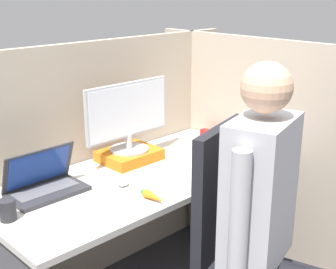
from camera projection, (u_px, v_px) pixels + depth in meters
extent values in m
cube|color=tan|center=(94.00, 164.00, 2.64)|extent=(2.04, 0.04, 1.37)
cube|color=#F4EA66|center=(147.00, 87.00, 2.76)|extent=(0.07, 0.01, 0.07)
cube|color=tan|center=(244.00, 150.00, 2.86)|extent=(0.04, 1.35, 1.37)
cube|color=beige|center=(138.00, 178.00, 2.37)|extent=(1.54, 0.71, 0.03)
cube|color=#4C4C51|center=(227.00, 199.00, 2.97)|extent=(0.03, 0.60, 0.70)
cube|color=orange|center=(129.00, 155.00, 2.55)|extent=(0.31, 0.25, 0.06)
cylinder|color=#B2B2B7|center=(129.00, 149.00, 2.54)|extent=(0.21, 0.21, 0.01)
cylinder|color=#B2B2B7|center=(129.00, 141.00, 2.53)|extent=(0.04, 0.04, 0.08)
cube|color=#B2B2B7|center=(128.00, 110.00, 2.48)|extent=(0.53, 0.02, 0.29)
cube|color=silver|center=(129.00, 110.00, 2.47)|extent=(0.51, 0.00, 0.27)
cube|color=#2D2D33|center=(48.00, 192.00, 2.15)|extent=(0.35, 0.20, 0.02)
cube|color=#5B5B60|center=(46.00, 189.00, 2.16)|extent=(0.30, 0.11, 0.00)
cube|color=#2D2D33|center=(38.00, 167.00, 2.16)|extent=(0.35, 0.08, 0.19)
cube|color=#1E3D93|center=(39.00, 168.00, 2.16)|extent=(0.31, 0.07, 0.17)
ellipsoid|color=silver|center=(123.00, 183.00, 2.23)|extent=(0.06, 0.05, 0.03)
cube|color=#A31919|center=(212.00, 135.00, 2.91)|extent=(0.04, 0.16, 0.05)
cone|color=orange|center=(155.00, 198.00, 2.07)|extent=(0.04, 0.13, 0.04)
cylinder|color=green|center=(144.00, 192.00, 2.12)|extent=(0.02, 0.02, 0.02)
cube|color=black|center=(219.00, 191.00, 2.03)|extent=(0.43, 0.16, 0.59)
cube|color=#B2B2B7|center=(260.00, 191.00, 1.78)|extent=(0.38, 0.28, 0.58)
sphere|color=#D8A884|center=(267.00, 88.00, 1.66)|extent=(0.19, 0.19, 0.19)
cylinder|color=#B2B2B7|center=(239.00, 213.00, 1.62)|extent=(0.07, 0.07, 0.46)
cylinder|color=#B2B2B7|center=(277.00, 173.00, 1.95)|extent=(0.07, 0.07, 0.46)
cylinder|color=#28282D|center=(8.00, 210.00, 1.91)|extent=(0.07, 0.07, 0.09)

